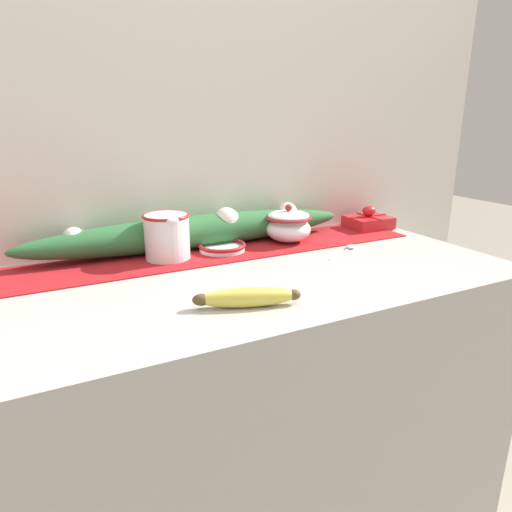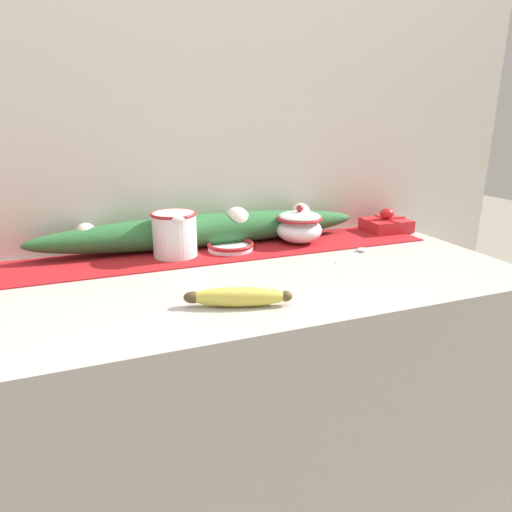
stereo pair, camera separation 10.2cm
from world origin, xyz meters
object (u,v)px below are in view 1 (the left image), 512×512
(banana, at_px, (247,297))
(sugar_bowl, at_px, (288,225))
(small_dish, at_px, (222,247))
(gift_box, at_px, (368,221))
(spoon, at_px, (349,248))
(cream_pitcher, at_px, (167,235))

(banana, bearing_deg, sugar_bowl, 49.68)
(small_dish, xyz_separation_m, gift_box, (0.53, 0.03, 0.01))
(banana, distance_m, spoon, 0.48)
(sugar_bowl, distance_m, banana, 0.48)
(cream_pitcher, height_order, banana, cream_pitcher)
(sugar_bowl, relative_size, banana, 0.64)
(cream_pitcher, relative_size, gift_box, 1.02)
(cream_pitcher, bearing_deg, banana, -82.75)
(small_dish, distance_m, banana, 0.38)
(cream_pitcher, distance_m, small_dish, 0.16)
(small_dish, relative_size, spoon, 0.92)
(spoon, bearing_deg, sugar_bowl, 100.59)
(banana, distance_m, gift_box, 0.74)
(cream_pitcher, xyz_separation_m, spoon, (0.47, -0.14, -0.06))
(sugar_bowl, bearing_deg, gift_box, 4.83)
(cream_pitcher, relative_size, sugar_bowl, 1.06)
(banana, bearing_deg, gift_box, 31.95)
(cream_pitcher, height_order, small_dish, cream_pitcher)
(spoon, xyz_separation_m, gift_box, (0.21, 0.17, 0.02))
(cream_pitcher, bearing_deg, small_dish, -0.67)
(sugar_bowl, xyz_separation_m, gift_box, (0.32, 0.03, -0.03))
(sugar_bowl, bearing_deg, cream_pitcher, 179.81)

